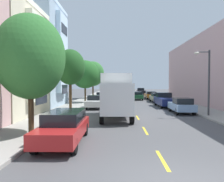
% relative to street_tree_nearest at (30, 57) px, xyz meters
% --- Properties ---
extents(ground_plane, '(160.00, 160.00, 0.00)m').
position_rel_street_tree_nearest_xyz_m(ground_plane, '(6.40, 24.37, -4.28)').
color(ground_plane, '#4C4C4F').
extents(sidewalk_left, '(3.20, 120.00, 0.14)m').
position_rel_street_tree_nearest_xyz_m(sidewalk_left, '(-0.70, 22.37, -4.21)').
color(sidewalk_left, '#99968E').
rests_on(sidewalk_left, ground_plane).
extents(sidewalk_right, '(3.20, 120.00, 0.14)m').
position_rel_street_tree_nearest_xyz_m(sidewalk_right, '(13.50, 22.37, -4.21)').
color(sidewalk_right, '#99968E').
rests_on(sidewalk_right, ground_plane).
extents(lane_centerline_dashes, '(0.14, 47.20, 0.01)m').
position_rel_street_tree_nearest_xyz_m(lane_centerline_dashes, '(6.40, 18.87, -4.28)').
color(lane_centerline_dashes, yellow).
rests_on(lane_centerline_dashes, ground_plane).
extents(townhouse_third_powder_blue, '(13.90, 7.86, 12.49)m').
position_rel_street_tree_nearest_xyz_m(townhouse_third_powder_blue, '(-8.84, 14.54, 1.76)').
color(townhouse_third_powder_blue, '#9EB7CC').
rests_on(townhouse_third_powder_blue, ground_plane).
extents(street_tree_nearest, '(3.74, 3.74, 6.46)m').
position_rel_street_tree_nearest_xyz_m(street_tree_nearest, '(0.00, 0.00, 0.00)').
color(street_tree_nearest, '#47331E').
rests_on(street_tree_nearest, sidewalk_left).
extents(street_tree_second, '(2.93, 2.93, 6.13)m').
position_rel_street_tree_nearest_xyz_m(street_tree_second, '(0.00, 9.78, 0.20)').
color(street_tree_second, '#47331E').
rests_on(street_tree_second, sidewalk_left).
extents(street_tree_third, '(4.03, 4.03, 6.11)m').
position_rel_street_tree_nearest_xyz_m(street_tree_third, '(0.00, 19.56, -0.08)').
color(street_tree_third, '#47331E').
rests_on(street_tree_third, sidewalk_left).
extents(street_tree_farthest, '(4.26, 4.26, 6.98)m').
position_rel_street_tree_nearest_xyz_m(street_tree_farthest, '(0.00, 29.33, 0.46)').
color(street_tree_farthest, '#47331E').
rests_on(street_tree_farthest, sidewalk_left).
extents(street_lamp, '(1.35, 0.28, 5.55)m').
position_rel_street_tree_nearest_xyz_m(street_lamp, '(12.32, 6.92, -0.86)').
color(street_lamp, '#38383D').
rests_on(street_lamp, sidewalk_right).
extents(delivery_box_truck, '(2.58, 7.09, 3.65)m').
position_rel_street_tree_nearest_xyz_m(delivery_box_truck, '(4.59, 6.31, -2.27)').
color(delivery_box_truck, white).
rests_on(delivery_box_truck, ground_plane).
extents(parked_pickup_navy, '(2.06, 5.32, 1.73)m').
position_rel_street_tree_nearest_xyz_m(parked_pickup_navy, '(10.60, 15.02, -3.46)').
color(parked_pickup_navy, navy).
rests_on(parked_pickup_navy, ground_plane).
extents(parked_wagon_red, '(1.87, 4.72, 1.50)m').
position_rel_street_tree_nearest_xyz_m(parked_wagon_red, '(2.17, -1.39, -3.48)').
color(parked_wagon_red, '#AD1E1E').
rests_on(parked_wagon_red, ground_plane).
extents(parked_hatchback_white, '(1.77, 4.01, 1.50)m').
position_rel_street_tree_nearest_xyz_m(parked_hatchback_white, '(2.04, 13.04, -3.53)').
color(parked_hatchback_white, silver).
rests_on(parked_hatchback_white, ground_plane).
extents(parked_sedan_orange, '(1.82, 4.51, 1.43)m').
position_rel_street_tree_nearest_xyz_m(parked_sedan_orange, '(10.83, 28.57, -3.54)').
color(parked_sedan_orange, orange).
rests_on(parked_sedan_orange, ground_plane).
extents(parked_hatchback_teal, '(1.86, 4.05, 1.50)m').
position_rel_street_tree_nearest_xyz_m(parked_hatchback_teal, '(2.03, 42.92, -3.53)').
color(parked_hatchback_teal, '#195B60').
rests_on(parked_hatchback_teal, ground_plane).
extents(parked_hatchback_sky, '(1.79, 4.02, 1.50)m').
position_rel_street_tree_nearest_xyz_m(parked_hatchback_sky, '(10.86, 9.10, -3.53)').
color(parked_hatchback_sky, '#7A9EC6').
rests_on(parked_hatchback_sky, ground_plane).
extents(parked_sedan_champagne, '(1.88, 4.53, 1.43)m').
position_rel_street_tree_nearest_xyz_m(parked_sedan_champagne, '(10.82, 21.58, -3.54)').
color(parked_sedan_champagne, tan).
rests_on(parked_sedan_champagne, ground_plane).
extents(parked_pickup_black, '(2.09, 5.33, 1.73)m').
position_rel_street_tree_nearest_xyz_m(parked_pickup_black, '(10.84, 44.93, -3.46)').
color(parked_pickup_black, black).
rests_on(parked_pickup_black, ground_plane).
extents(parked_hatchback_charcoal, '(1.82, 4.03, 1.50)m').
position_rel_street_tree_nearest_xyz_m(parked_hatchback_charcoal, '(2.20, 22.13, -3.53)').
color(parked_hatchback_charcoal, '#333338').
rests_on(parked_hatchback_charcoal, ground_plane).
extents(moving_forest_sedan, '(1.80, 4.50, 1.43)m').
position_rel_street_tree_nearest_xyz_m(moving_forest_sedan, '(8.20, 26.57, -3.54)').
color(moving_forest_sedan, '#194C28').
rests_on(moving_forest_sedan, ground_plane).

